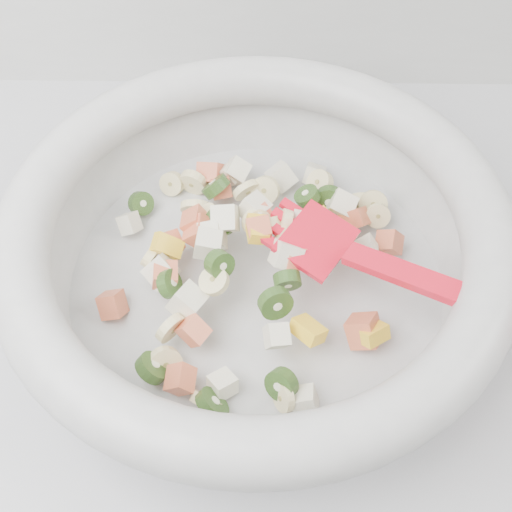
{
  "coord_description": "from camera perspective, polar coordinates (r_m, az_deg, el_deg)",
  "views": [
    {
      "loc": [
        0.09,
        1.1,
        1.38
      ],
      "look_at": [
        0.09,
        1.43,
        0.95
      ],
      "focal_mm": 45.0,
      "sensor_mm": 36.0,
      "label": 1
    }
  ],
  "objects": [
    {
      "name": "mixing_bowl",
      "position": [
        0.53,
        0.01,
        0.95
      ],
      "size": [
        0.45,
        0.42,
        0.11
      ],
      "color": "silver",
      "rests_on": "counter"
    },
    {
      "name": "counter",
      "position": [
        1.0,
        -5.2,
        -16.81
      ],
      "size": [
        2.0,
        0.6,
        0.9
      ],
      "primitive_type": "cube",
      "color": "#A1A2A7",
      "rests_on": "ground"
    }
  ]
}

